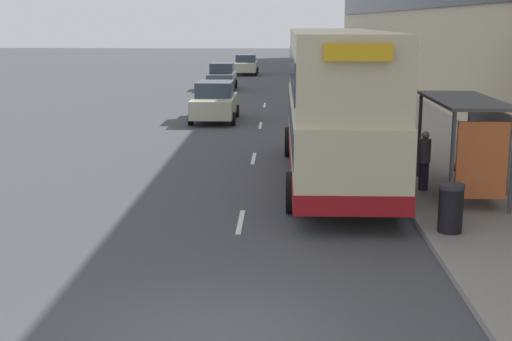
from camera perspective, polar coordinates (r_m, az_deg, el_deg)
ground_plane at (r=10.71m, az=-3.21°, el=-13.43°), size 220.00×220.00×0.00m
pavement at (r=48.67m, az=8.68°, el=6.48°), size 5.00×93.00×0.14m
lane_mark_1 at (r=16.56m, az=-1.24°, el=-4.12°), size 0.12×2.00×0.01m
lane_mark_2 at (r=24.07m, az=-0.19°, el=0.97°), size 0.12×2.00×0.01m
lane_mark_3 at (r=31.69m, az=0.35°, el=3.63°), size 0.12×2.00×0.01m
lane_mark_4 at (r=39.35m, az=0.69°, el=5.26°), size 0.12×2.00×0.01m
bus_shelter at (r=18.86m, az=16.94°, el=3.16°), size 1.60×4.20×2.48m
double_decker_bus_near at (r=20.49m, az=6.40°, el=5.42°), size 2.85×11.35×4.30m
car_0 at (r=48.19m, az=-2.75°, el=7.51°), size 1.92×4.01×1.78m
car_1 at (r=65.05m, az=3.97°, el=8.63°), size 2.04×4.30×1.73m
car_2 at (r=33.14m, az=-3.32°, el=5.52°), size 2.08×4.50×1.81m
car_3 at (r=61.76m, az=-0.83°, el=8.47°), size 2.08×4.48×1.70m
pedestrian_at_shelter at (r=19.40m, az=13.32°, el=0.81°), size 0.31×0.31×1.59m
pedestrian_1 at (r=23.36m, az=11.71°, el=2.78°), size 0.32×0.32×1.62m
litter_bin at (r=15.74m, az=15.31°, el=-2.91°), size 0.55×0.55×1.05m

